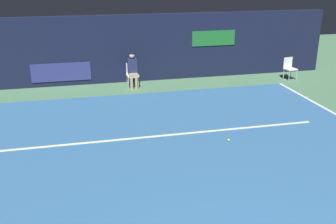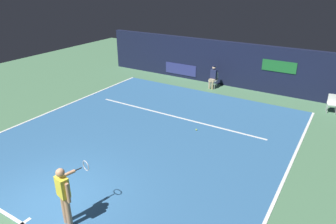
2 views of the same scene
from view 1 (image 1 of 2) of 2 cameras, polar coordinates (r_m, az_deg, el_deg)
The scene contains 7 objects.
ground_plane at distance 8.75m, azimuth 2.93°, elevation -8.83°, with size 32.51×32.51×0.00m, color #4C7A56.
court_surface at distance 8.75m, azimuth 2.93°, elevation -8.79°, with size 10.99×11.91×0.01m, color #336699.
line_service at distance 10.55m, azimuth -0.20°, elevation -3.41°, with size 8.57×0.10×0.01m, color white.
back_wall at distance 15.52m, azimuth -5.02°, elevation 9.22°, with size 16.10×0.33×2.60m.
line_judge_on_chair at distance 14.71m, azimuth -5.18°, elevation 6.15°, with size 0.45×0.53×1.32m.
courtside_chair_near at distance 16.56m, azimuth 17.30°, elevation 6.26°, with size 0.51×0.49×0.88m.
tennis_ball at distance 10.31m, azimuth 8.82°, elevation -4.06°, with size 0.07×0.07×0.07m, color #CCE033.
Camera 1 is at (-2.18, -2.38, 4.25)m, focal length 41.81 mm.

